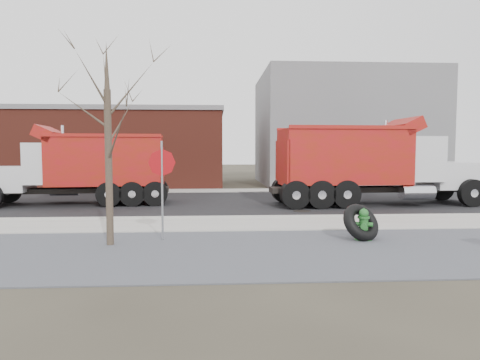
{
  "coord_description": "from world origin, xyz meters",
  "views": [
    {
      "loc": [
        -0.5,
        -13.69,
        2.47
      ],
      "look_at": [
        0.41,
        1.57,
        1.4
      ],
      "focal_mm": 32.0,
      "sensor_mm": 36.0,
      "label": 1
    }
  ],
  "objects": [
    {
      "name": "building_brick",
      "position": [
        -10.0,
        17.0,
        2.65
      ],
      "size": [
        20.2,
        8.2,
        5.3
      ],
      "color": "maroon",
      "rests_on": "ground"
    },
    {
      "name": "sidewalk",
      "position": [
        0.0,
        0.25,
        0.03
      ],
      "size": [
        60.0,
        2.5,
        0.06
      ],
      "primitive_type": "cube",
      "color": "#9E9B93",
      "rests_on": "ground"
    },
    {
      "name": "truck_tire",
      "position": [
        3.5,
        -2.32,
        0.49
      ],
      "size": [
        1.37,
        1.26,
        1.09
      ],
      "color": "black",
      "rests_on": "ground"
    },
    {
      "name": "road",
      "position": [
        0.0,
        6.3,
        0.01
      ],
      "size": [
        60.0,
        9.4,
        0.02
      ],
      "primitive_type": "cube",
      "color": "black",
      "rests_on": "ground"
    },
    {
      "name": "dump_truck_red_a",
      "position": [
        6.48,
        5.09,
        1.96
      ],
      "size": [
        9.69,
        3.01,
        3.86
      ],
      "rotation": [
        0.0,
        0.0,
        0.04
      ],
      "color": "black",
      "rests_on": "ground"
    },
    {
      "name": "gravel_verge",
      "position": [
        0.0,
        -3.5,
        0.01
      ],
      "size": [
        60.0,
        5.0,
        0.03
      ],
      "primitive_type": "cube",
      "color": "slate",
      "rests_on": "ground"
    },
    {
      "name": "dump_truck_red_b",
      "position": [
        -6.41,
        5.93,
        1.78
      ],
      "size": [
        8.35,
        3.09,
        3.5
      ],
      "rotation": [
        0.0,
        0.0,
        3.23
      ],
      "color": "black",
      "rests_on": "ground"
    },
    {
      "name": "bare_tree",
      "position": [
        -3.2,
        -2.6,
        3.3
      ],
      "size": [
        3.2,
        3.2,
        5.2
      ],
      "color": "#382D23",
      "rests_on": "ground"
    },
    {
      "name": "curb",
      "position": [
        0.0,
        1.55,
        0.06
      ],
      "size": [
        60.0,
        0.15,
        0.11
      ],
      "primitive_type": "cube",
      "color": "#9E9B93",
      "rests_on": "ground"
    },
    {
      "name": "far_sidewalk",
      "position": [
        0.0,
        12.0,
        0.03
      ],
      "size": [
        60.0,
        2.0,
        0.06
      ],
      "primitive_type": "cube",
      "color": "#9E9B93",
      "rests_on": "ground"
    },
    {
      "name": "building_grey",
      "position": [
        9.0,
        18.0,
        4.0
      ],
      "size": [
        12.0,
        10.0,
        8.0
      ],
      "color": "slate",
      "rests_on": "ground"
    },
    {
      "name": "stop_sign",
      "position": [
        -1.92,
        -2.07,
        1.85
      ],
      "size": [
        0.72,
        0.22,
        2.72
      ],
      "rotation": [
        0.0,
        0.0,
        -0.14
      ],
      "color": "gray",
      "rests_on": "ground"
    },
    {
      "name": "ground",
      "position": [
        0.0,
        0.0,
        0.0
      ],
      "size": [
        120.0,
        120.0,
        0.0
      ],
      "primitive_type": "plane",
      "color": "#383328",
      "rests_on": "ground"
    },
    {
      "name": "fire_hydrant",
      "position": [
        3.55,
        -2.4,
        0.41
      ],
      "size": [
        0.51,
        0.5,
        0.89
      ],
      "rotation": [
        0.0,
        0.0,
        -0.33
      ],
      "color": "#2B6A28",
      "rests_on": "ground"
    }
  ]
}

